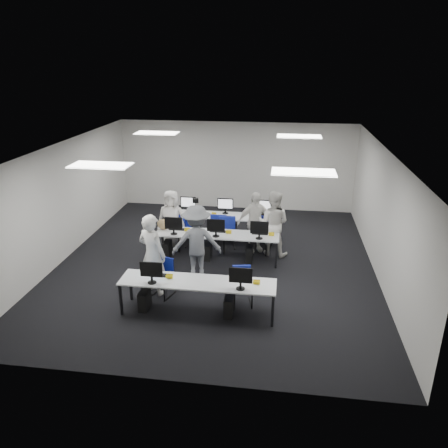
# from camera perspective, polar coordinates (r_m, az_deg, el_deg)

# --- Properties ---
(room) EXTENTS (9.00, 9.02, 3.00)m
(room) POSITION_cam_1_polar(r_m,az_deg,el_deg) (10.84, -1.10, 2.11)
(room) COLOR black
(room) RESTS_ON ground
(ceiling_panels) EXTENTS (5.20, 4.60, 0.02)m
(ceiling_panels) POSITION_cam_1_polar(r_m,az_deg,el_deg) (10.45, -1.16, 9.83)
(ceiling_panels) COLOR white
(ceiling_panels) RESTS_ON room
(desk_front) EXTENTS (3.20, 0.70, 0.73)m
(desk_front) POSITION_cam_1_polar(r_m,az_deg,el_deg) (9.00, -3.48, -7.77)
(desk_front) COLOR silver
(desk_front) RESTS_ON ground
(desk_mid) EXTENTS (3.20, 0.70, 0.73)m
(desk_mid) POSITION_cam_1_polar(r_m,az_deg,el_deg) (11.31, -0.91, -1.50)
(desk_mid) COLOR silver
(desk_mid) RESTS_ON ground
(desk_back) EXTENTS (3.20, 0.70, 0.73)m
(desk_back) POSITION_cam_1_polar(r_m,az_deg,el_deg) (12.60, 0.06, 0.91)
(desk_back) COLOR silver
(desk_back) RESTS_ON ground
(equipment_front) EXTENTS (2.51, 0.41, 1.19)m
(equipment_front) POSITION_cam_1_polar(r_m,az_deg,el_deg) (9.18, -4.65, -9.50)
(equipment_front) COLOR #0D4CA9
(equipment_front) RESTS_ON desk_front
(equipment_mid) EXTENTS (2.91, 0.41, 1.19)m
(equipment_mid) POSITION_cam_1_polar(r_m,az_deg,el_deg) (11.45, -1.87, -2.97)
(equipment_mid) COLOR white
(equipment_mid) RESTS_ON desk_mid
(equipment_back) EXTENTS (2.91, 0.41, 1.19)m
(equipment_back) POSITION_cam_1_polar(r_m,az_deg,el_deg) (12.71, 0.93, -0.47)
(equipment_back) COLOR white
(equipment_back) RESTS_ON desk_back
(chair_0) EXTENTS (0.54, 0.57, 0.86)m
(chair_0) POSITION_cam_1_polar(r_m,az_deg,el_deg) (9.91, -8.05, -7.77)
(chair_0) COLOR navy
(chair_0) RESTS_ON ground
(chair_1) EXTENTS (0.50, 0.52, 0.84)m
(chair_1) POSITION_cam_1_polar(r_m,az_deg,el_deg) (9.49, 2.39, -8.99)
(chair_1) COLOR navy
(chair_1) RESTS_ON ground
(chair_2) EXTENTS (0.60, 0.62, 0.92)m
(chair_2) POSITION_cam_1_polar(r_m,az_deg,el_deg) (12.18, -5.11, -1.88)
(chair_2) COLOR navy
(chair_2) RESTS_ON ground
(chair_3) EXTENTS (0.47, 0.52, 0.96)m
(chair_3) POSITION_cam_1_polar(r_m,az_deg,el_deg) (12.00, -0.85, -2.08)
(chair_3) COLOR navy
(chair_3) RESTS_ON ground
(chair_4) EXTENTS (0.56, 0.60, 0.96)m
(chair_4) POSITION_cam_1_polar(r_m,az_deg,el_deg) (11.98, 4.84, -2.21)
(chair_4) COLOR navy
(chair_4) RESTS_ON ground
(chair_5) EXTENTS (0.51, 0.54, 0.87)m
(chair_5) POSITION_cam_1_polar(r_m,az_deg,el_deg) (12.43, -5.49, -1.48)
(chair_5) COLOR navy
(chair_5) RESTS_ON ground
(chair_6) EXTENTS (0.56, 0.59, 0.97)m
(chair_6) POSITION_cam_1_polar(r_m,az_deg,el_deg) (12.23, 0.35, -1.62)
(chair_6) COLOR navy
(chair_6) RESTS_ON ground
(chair_7) EXTENTS (0.56, 0.58, 0.85)m
(chair_7) POSITION_cam_1_polar(r_m,az_deg,el_deg) (12.19, 4.99, -1.97)
(chair_7) COLOR navy
(chair_7) RESTS_ON ground
(handbag) EXTENTS (0.39, 0.30, 0.29)m
(handbag) POSITION_cam_1_polar(r_m,az_deg,el_deg) (11.63, -7.92, -0.04)
(handbag) COLOR #90704A
(handbag) RESTS_ON desk_mid
(student_0) EXTENTS (0.81, 0.68, 1.88)m
(student_0) POSITION_cam_1_polar(r_m,az_deg,el_deg) (9.75, -9.35, -3.95)
(student_0) COLOR white
(student_0) RESTS_ON ground
(student_1) EXTENTS (0.99, 0.85, 1.77)m
(student_1) POSITION_cam_1_polar(r_m,az_deg,el_deg) (11.63, 6.43, 0.09)
(student_1) COLOR white
(student_1) RESTS_ON ground
(student_2) EXTENTS (0.81, 0.54, 1.63)m
(student_2) POSITION_cam_1_polar(r_m,az_deg,el_deg) (12.13, -6.84, 0.63)
(student_2) COLOR white
(student_2) RESTS_ON ground
(student_3) EXTENTS (1.06, 0.79, 1.68)m
(student_3) POSITION_cam_1_polar(r_m,az_deg,el_deg) (11.80, 4.02, 0.25)
(student_3) COLOR white
(student_3) RESTS_ON ground
(photographer) EXTENTS (1.30, 0.92, 1.82)m
(photographer) POSITION_cam_1_polar(r_m,az_deg,el_deg) (10.36, -3.60, -2.35)
(photographer) COLOR slate
(photographer) RESTS_ON ground
(dslr_camera) EXTENTS (0.18, 0.21, 0.10)m
(dslr_camera) POSITION_cam_1_polar(r_m,az_deg,el_deg) (10.18, -3.75, 3.07)
(dslr_camera) COLOR black
(dslr_camera) RESTS_ON photographer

